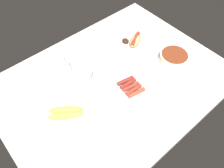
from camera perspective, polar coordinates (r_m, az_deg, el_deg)
name	(u,v)px	position (r cm, az deg, el deg)	size (l,w,h in cm)	color
ground_plane	(113,83)	(124.71, 0.24, 0.32)	(120.00, 90.00, 3.00)	silver
plate_sausages	(131,88)	(119.84, 4.63, -0.95)	(21.03, 21.03, 3.15)	white
banana_bunch	(65,113)	(112.42, -11.50, -6.95)	(17.69, 15.04, 3.80)	#E5D14C
plate_hotdog_assembled	(135,42)	(142.96, 5.62, 10.28)	(25.75, 25.75, 5.61)	white
bowl_chili	(174,57)	(136.02, 15.13, 6.42)	(16.40, 16.40, 5.13)	white
bowl_coleslaw	(79,75)	(123.24, -8.12, 2.27)	(13.91, 13.91, 15.51)	silver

